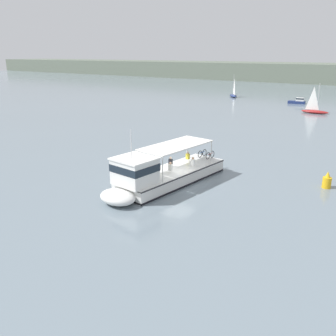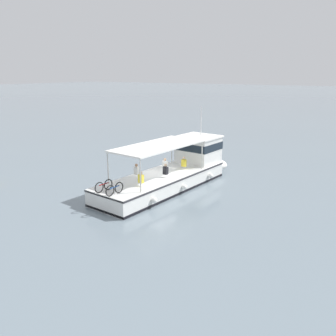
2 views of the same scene
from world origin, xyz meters
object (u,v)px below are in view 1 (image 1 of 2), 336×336
at_px(sailboat_far_right, 233,95).
at_px(channel_buoy, 327,181).
at_px(ferry_main, 160,175).
at_px(sailboat_horizon_east, 315,110).
at_px(motorboat_outer_anchorage, 298,101).

relative_size(sailboat_far_right, channel_buoy, 3.86).
xyz_separation_m(ferry_main, sailboat_far_right, (-22.38, 61.66, -0.48)).
bearing_deg(sailboat_horizon_east, motorboat_outer_anchorage, 118.59).
height_order(motorboat_outer_anchorage, sailboat_horizon_east, sailboat_horizon_east).
distance_m(motorboat_outer_anchorage, sailboat_far_right, 17.13).
bearing_deg(sailboat_far_right, sailboat_horizon_east, -32.93).
xyz_separation_m(motorboat_outer_anchorage, sailboat_far_right, (-16.80, 3.36, -0.00)).
distance_m(sailboat_horizon_east, sailboat_far_right, 27.56).
xyz_separation_m(motorboat_outer_anchorage, sailboat_horizon_east, (6.33, -11.62, -0.00)).
bearing_deg(channel_buoy, sailboat_far_right, 121.91).
distance_m(ferry_main, channel_buoy, 13.61).
bearing_deg(sailboat_far_right, channel_buoy, -58.09).
distance_m(motorboat_outer_anchorage, sailboat_horizon_east, 13.23).
xyz_separation_m(ferry_main, channel_buoy, (11.24, 7.65, -0.45)).
height_order(ferry_main, sailboat_far_right, sailboat_far_right).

